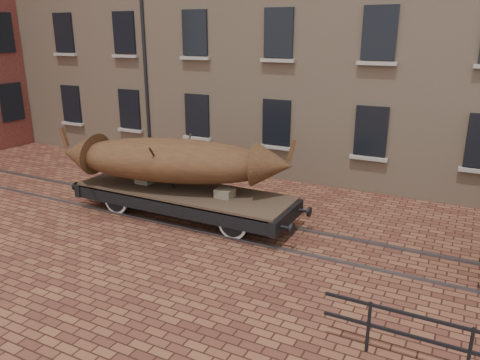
% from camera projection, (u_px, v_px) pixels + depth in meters
% --- Properties ---
extents(ground, '(90.00, 90.00, 0.00)m').
position_uv_depth(ground, '(288.00, 239.00, 12.85)').
color(ground, '#51281F').
extents(rail_track, '(30.00, 1.52, 0.06)m').
position_uv_depth(rail_track, '(288.00, 238.00, 12.84)').
color(rail_track, '#59595E').
rests_on(rail_track, ground).
extents(flatcar_wagon, '(7.58, 2.06, 1.14)m').
position_uv_depth(flatcar_wagon, '(184.00, 195.00, 14.12)').
color(flatcar_wagon, '#403321').
rests_on(flatcar_wagon, ground).
extents(iron_boat, '(7.31, 3.53, 1.73)m').
position_uv_depth(iron_boat, '(172.00, 160.00, 13.95)').
color(iron_boat, brown).
rests_on(iron_boat, flatcar_wagon).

